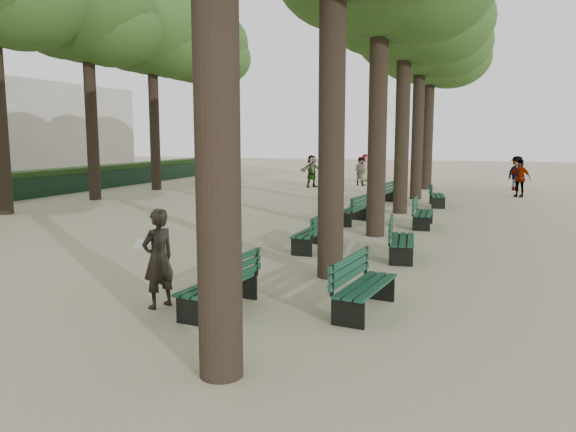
% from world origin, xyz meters
% --- Properties ---
extents(ground, '(120.00, 120.00, 0.00)m').
position_xyz_m(ground, '(0.00, 0.00, 0.00)').
color(ground, tan).
rests_on(ground, ground).
extents(tree_central_4, '(6.00, 6.00, 9.95)m').
position_xyz_m(tree_central_4, '(1.50, 18.00, 7.65)').
color(tree_central_4, '#33261C').
rests_on(tree_central_4, ground).
extents(tree_central_5, '(6.00, 6.00, 9.95)m').
position_xyz_m(tree_central_5, '(1.50, 23.00, 7.65)').
color(tree_central_5, '#33261C').
rests_on(tree_central_5, ground).
extents(tree_far_3, '(6.00, 6.00, 10.45)m').
position_xyz_m(tree_far_3, '(-12.00, 13.00, 8.14)').
color(tree_far_3, '#33261C').
rests_on(tree_far_3, ground).
extents(tree_far_4, '(6.00, 6.00, 10.45)m').
position_xyz_m(tree_far_4, '(-12.00, 18.00, 8.14)').
color(tree_far_4, '#33261C').
rests_on(tree_far_4, ground).
extents(tree_far_5, '(6.00, 6.00, 10.45)m').
position_xyz_m(tree_far_5, '(-12.00, 23.00, 8.14)').
color(tree_far_5, '#33261C').
rests_on(tree_far_5, ground).
extents(bench_left_0, '(0.77, 1.85, 0.92)m').
position_xyz_m(bench_left_0, '(0.37, 0.26, 0.27)').
color(bench_left_0, black).
rests_on(bench_left_0, ground).
extents(bench_left_1, '(0.61, 1.81, 0.92)m').
position_xyz_m(bench_left_1, '(0.37, 5.47, 0.27)').
color(bench_left_1, black).
rests_on(bench_left_1, ground).
extents(bench_left_2, '(0.76, 1.85, 0.92)m').
position_xyz_m(bench_left_2, '(0.37, 10.00, 0.27)').
color(bench_left_2, black).
rests_on(bench_left_2, ground).
extents(bench_left_3, '(0.77, 1.85, 0.92)m').
position_xyz_m(bench_left_3, '(0.37, 15.81, 0.27)').
color(bench_left_3, black).
rests_on(bench_left_3, ground).
extents(bench_right_0, '(0.80, 1.86, 0.92)m').
position_xyz_m(bench_right_0, '(2.63, 0.93, 0.27)').
color(bench_right_0, black).
rests_on(bench_right_0, ground).
extents(bench_right_1, '(0.78, 1.85, 0.92)m').
position_xyz_m(bench_right_1, '(2.63, 5.19, 0.27)').
color(bench_right_1, black).
rests_on(bench_right_1, ground).
extents(bench_right_2, '(0.64, 1.82, 0.92)m').
position_xyz_m(bench_right_2, '(2.63, 10.01, 0.27)').
color(bench_right_2, black).
rests_on(bench_right_2, ground).
extents(bench_right_3, '(0.81, 1.86, 0.92)m').
position_xyz_m(bench_right_3, '(2.63, 15.55, 0.27)').
color(bench_right_3, black).
rests_on(bench_right_3, ground).
extents(man_with_map, '(0.71, 0.74, 1.66)m').
position_xyz_m(man_with_map, '(-0.65, 0.10, 0.83)').
color(man_with_map, black).
rests_on(man_with_map, ground).
extents(pedestrian_d, '(0.85, 0.81, 1.71)m').
position_xyz_m(pedestrian_d, '(-2.70, 27.40, 0.85)').
color(pedestrian_d, '#262628').
rests_on(pedestrian_d, ground).
extents(pedestrian_b, '(1.07, 1.07, 1.79)m').
position_xyz_m(pedestrian_b, '(6.00, 23.82, 0.90)').
color(pedestrian_b, '#262628').
rests_on(pedestrian_b, ground).
extents(pedestrian_c, '(1.07, 0.76, 1.74)m').
position_xyz_m(pedestrian_c, '(5.96, 20.41, 0.87)').
color(pedestrian_c, '#262628').
rests_on(pedestrian_c, ground).
extents(pedestrian_a, '(0.86, 0.61, 1.64)m').
position_xyz_m(pedestrian_a, '(-2.32, 24.06, 0.82)').
color(pedestrian_a, '#262628').
rests_on(pedestrian_a, ground).
extents(pedestrian_e, '(1.33, 1.51, 1.79)m').
position_xyz_m(pedestrian_e, '(-4.63, 22.07, 0.90)').
color(pedestrian_e, '#262628').
rests_on(pedestrian_e, ground).
extents(fence, '(0.08, 42.00, 0.90)m').
position_xyz_m(fence, '(-15.00, 11.00, 0.45)').
color(fence, black).
rests_on(fence, ground).
extents(building_far, '(12.00, 16.00, 7.00)m').
position_xyz_m(building_far, '(-33.00, 30.00, 3.50)').
color(building_far, '#B7B2A3').
rests_on(building_far, ground).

